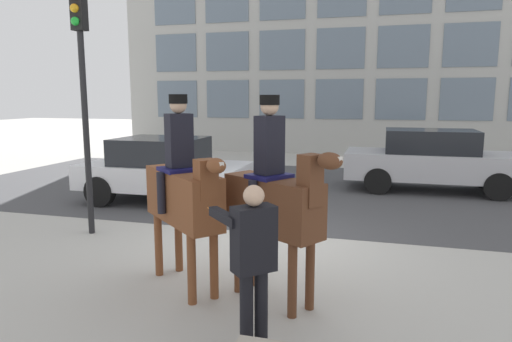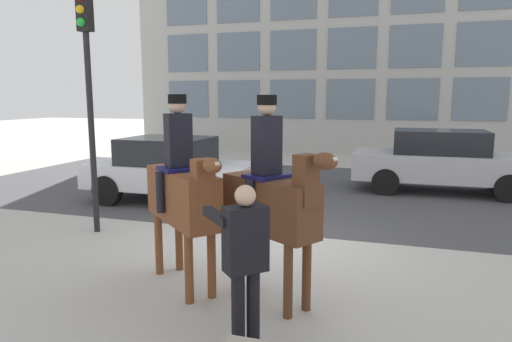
% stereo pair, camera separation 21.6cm
% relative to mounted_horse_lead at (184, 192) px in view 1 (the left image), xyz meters
% --- Properties ---
extents(ground_plane, '(80.00, 80.00, 0.00)m').
position_rel_mounted_horse_lead_xyz_m(ground_plane, '(0.60, 2.16, -1.30)').
color(ground_plane, '#B2AFA8').
extents(road_surface, '(20.44, 8.50, 0.01)m').
position_rel_mounted_horse_lead_xyz_m(road_surface, '(0.60, 6.91, -1.30)').
color(road_surface, '#444447').
rests_on(road_surface, ground_plane).
extents(mounted_horse_lead, '(1.60, 1.48, 2.57)m').
position_rel_mounted_horse_lead_xyz_m(mounted_horse_lead, '(0.00, 0.00, 0.00)').
color(mounted_horse_lead, brown).
rests_on(mounted_horse_lead, ground_plane).
extents(mounted_horse_companion, '(1.60, 1.17, 2.56)m').
position_rel_mounted_horse_lead_xyz_m(mounted_horse_companion, '(1.25, -0.11, 0.01)').
color(mounted_horse_companion, '#59331E').
rests_on(mounted_horse_companion, ground_plane).
extents(pedestrian_bystander, '(0.86, 0.62, 1.73)m').
position_rel_mounted_horse_lead_xyz_m(pedestrian_bystander, '(1.34, -1.42, -0.28)').
color(pedestrian_bystander, black).
rests_on(pedestrian_bystander, ground_plane).
extents(street_car_near_lane, '(3.99, 2.02, 1.56)m').
position_rel_mounted_horse_lead_xyz_m(street_car_near_lane, '(-2.61, 4.57, -0.49)').
color(street_car_near_lane, silver).
rests_on(street_car_near_lane, ground_plane).
extents(street_car_far_lane, '(4.65, 1.84, 1.67)m').
position_rel_mounted_horse_lead_xyz_m(street_car_far_lane, '(3.82, 7.66, -0.44)').
color(street_car_far_lane, '#B7B7BC').
rests_on(street_car_far_lane, ground_plane).
extents(traffic_light, '(0.24, 0.29, 4.41)m').
position_rel_mounted_horse_lead_xyz_m(traffic_light, '(-2.73, 1.78, 1.63)').
color(traffic_light, black).
rests_on(traffic_light, ground_plane).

